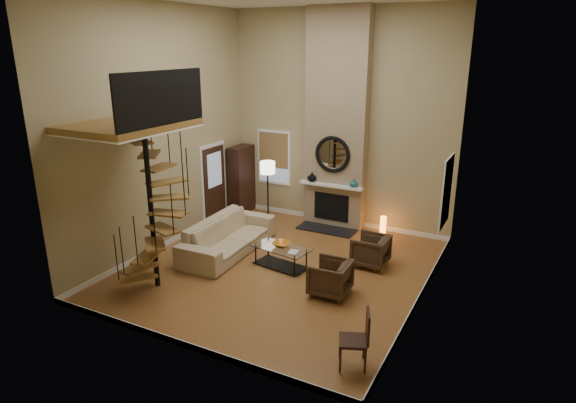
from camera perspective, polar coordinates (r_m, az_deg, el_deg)
The scene contains 32 objects.
ground at distance 10.64m, azimuth -1.00°, elevation -7.82°, with size 6.00×6.50×0.01m, color #A76C35.
back_wall at distance 12.68m, azimuth 6.02°, elevation 9.35°, with size 6.00×0.02×5.50m, color tan.
front_wall at distance 7.15m, azimuth -13.59°, elevation 2.34°, with size 6.00×0.02×5.50m, color tan.
left_wall at distance 11.48m, azimuth -14.51°, elevation 8.01°, with size 0.02×6.50×5.50m, color tan.
right_wall at distance 8.77m, azimuth 16.49°, elevation 4.93°, with size 0.02×6.50×5.50m, color tan.
baseboard_back at distance 13.33m, azimuth 5.63°, elevation -2.16°, with size 6.00×0.02×0.12m, color white.
baseboard_front at distance 8.27m, azimuth -12.15°, elevation -15.90°, with size 6.00×0.02×0.12m, color white.
baseboard_left at distance 12.20m, azimuth -13.50°, elevation -4.53°, with size 0.02×6.50×0.12m, color white.
baseboard_right at distance 9.70m, azimuth 15.02°, elevation -10.73°, with size 0.02×6.50×0.12m, color white.
chimney_breast at distance 12.50m, azimuth 5.69°, elevation 9.25°, with size 1.60×0.38×5.50m, color #927D5F.
hearth at distance 12.76m, azimuth 4.49°, elevation -3.25°, with size 1.50×0.60×0.04m, color black.
firebox at distance 12.83m, azimuth 5.06°, elevation -0.62°, with size 0.95×0.02×0.72m, color black.
mantel at distance 12.59m, azimuth 4.99°, elevation 1.86°, with size 1.70×0.18×0.06m, color white.
mirror_frame at distance 12.44m, azimuth 5.20°, elevation 5.47°, with size 0.94×0.94×0.10m, color black.
mirror_disc at distance 12.45m, azimuth 5.22°, elevation 5.48°, with size 0.80×0.80×0.01m, color white.
vase_left at distance 12.79m, azimuth 2.80°, elevation 2.89°, with size 0.24×0.24×0.25m, color black.
vase_right at distance 12.38m, azimuth 7.65°, elevation 2.15°, with size 0.20×0.20×0.21m, color #1C5962.
window_back at distance 13.65m, azimuth -1.64°, elevation 5.24°, with size 1.02×0.06×1.52m.
window_right at distance 10.96m, azimuth 17.95°, elevation 1.22°, with size 0.06×1.02×1.52m.
entry_door at distance 13.19m, azimuth -8.64°, elevation 2.01°, with size 0.10×1.05×2.16m.
loft at distance 9.46m, azimuth -17.59°, elevation 8.73°, with size 1.70×2.20×1.09m.
spiral_stair at distance 9.61m, azimuth -15.64°, elevation 0.11°, with size 1.47×1.47×4.06m.
hutch at distance 13.91m, azimuth -5.45°, elevation 2.54°, with size 0.40×0.86×1.91m, color black.
sofa at distance 11.39m, azimuth -7.00°, elevation -3.97°, with size 2.74×1.07×0.80m, color tan.
armchair_near at distance 10.75m, azimuth 9.94°, elevation -5.71°, with size 0.72×0.74×0.67m, color #412D1E.
armchair_far at distance 9.46m, azimuth 5.31°, elevation -8.90°, with size 0.72×0.74×0.68m, color #412D1E.
coffee_table at distance 10.61m, azimuth -0.85°, elevation -6.16°, with size 1.35×0.82×0.46m.
bowl at distance 10.56m, azimuth -0.73°, elevation -5.01°, with size 0.39×0.39×0.10m, color orange.
book at distance 10.27m, azimuth 0.48°, elevation -5.92°, with size 0.20×0.26×0.03m, color gray.
floor_lamp at distance 12.77m, azimuth -2.39°, elevation 3.38°, with size 0.39×0.39×1.71m.
accent_lamp at distance 12.48m, azimuth 11.00°, elevation -2.90°, with size 0.15×0.15×0.54m, color orange.
side_chair at distance 7.50m, azimuth 8.28°, elevation -15.26°, with size 0.54×0.52×0.92m.
Camera 1 is at (4.57, -8.43, 4.60)m, focal length 30.52 mm.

